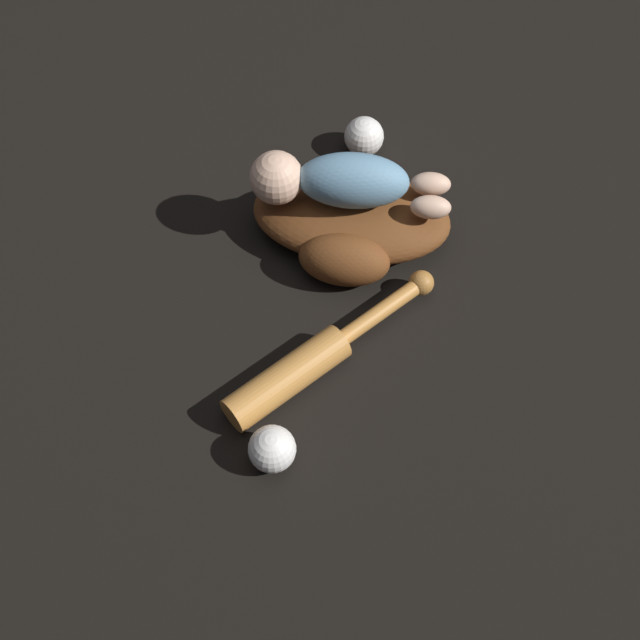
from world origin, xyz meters
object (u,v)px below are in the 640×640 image
baseball_glove (350,223)px  baseball (272,449)px  baby_figure (338,181)px  baseball_bat (311,361)px  baseball_spare (363,137)px

baseball_glove → baseball: size_ratio=5.32×
baseball → baseball_glove: bearing=-114.9°
baseball_glove → baby_figure: (0.02, -0.02, 0.09)m
baseball_bat → baseball_spare: (-0.17, -0.47, 0.01)m
baby_figure → baseball: (0.17, 0.43, -0.10)m
baby_figure → baseball: bearing=68.6°
baseball → baseball_spare: bearing=-111.9°
baseball_bat → baseball_glove: bearing=-112.5°
baby_figure → baseball_bat: size_ratio=0.90×
baby_figure → baseball_spare: bearing=-113.1°
baseball_bat → baseball: bearing=61.2°
baseball_bat → baseball_spare: bearing=-109.6°
baseball_spare → baseball_glove: bearing=74.2°
baseball_glove → baseball_spare: 0.22m
baseball_glove → baseball_bat: (0.11, 0.26, -0.02)m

